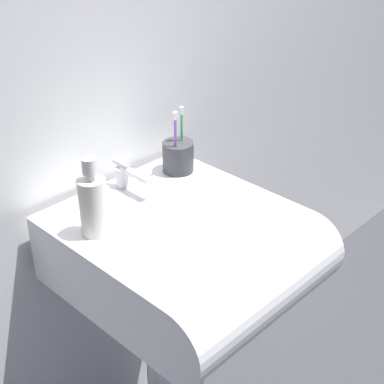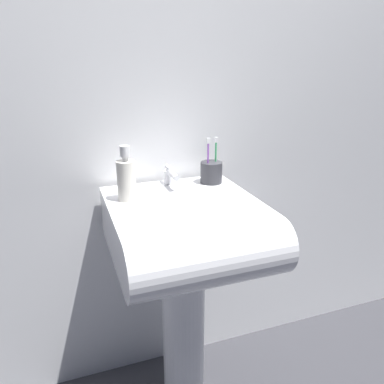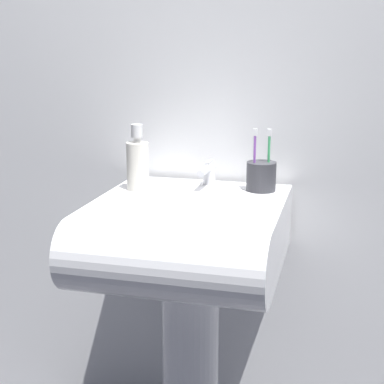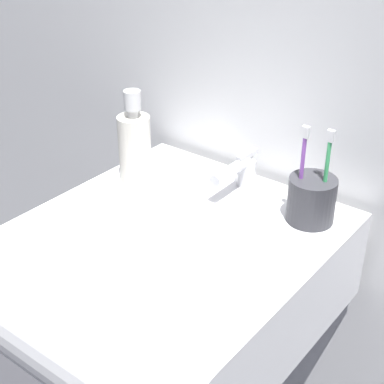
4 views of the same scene
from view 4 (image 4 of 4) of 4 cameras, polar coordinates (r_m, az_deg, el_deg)
wall_back at (r=1.13m, az=8.32°, el=16.93°), size 5.00×0.05×2.40m
sink_basin at (r=1.04m, az=-3.19°, el=-8.85°), size 0.50×0.57×0.18m
faucet at (r=1.13m, az=4.71°, el=2.05°), size 0.04×0.13×0.07m
toothbrush_cup at (r=1.04m, az=11.51°, el=-0.66°), size 0.08×0.08×0.18m
soap_bottle at (r=1.14m, az=-5.58°, el=4.43°), size 0.06×0.06×0.19m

